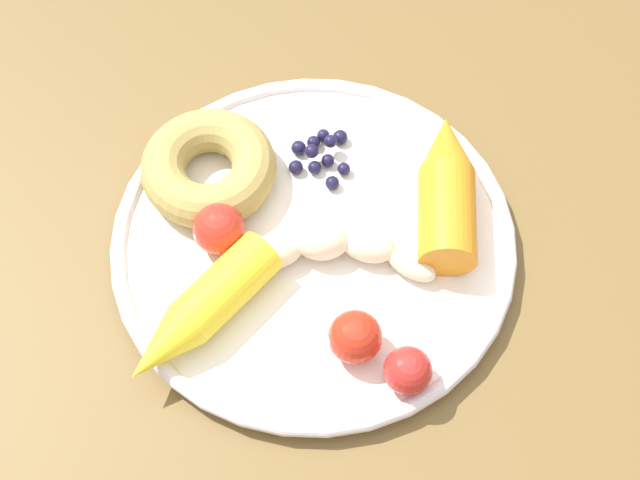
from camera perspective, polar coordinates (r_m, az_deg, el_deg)
The scene contains 10 objects.
dining_table at distance 0.82m, azimuth -1.26°, elevation -2.40°, with size 1.02×0.95×0.77m.
plate at distance 0.72m, azimuth -0.00°, elevation -0.11°, with size 0.31×0.31×0.02m.
banana at distance 0.70m, azimuth 0.61°, elevation -0.70°, with size 0.17×0.06×0.03m.
carrot_orange at distance 0.72m, azimuth 8.04°, elevation 3.18°, with size 0.06×0.13×0.04m.
carrot_yellow at distance 0.67m, azimuth -6.83°, elevation -4.30°, with size 0.12×0.12×0.04m.
donut at distance 0.73m, azimuth -6.36°, elevation 4.38°, with size 0.10×0.10×0.03m, color tan.
blueberry_pile at distance 0.75m, azimuth 0.39°, elevation 5.22°, with size 0.05×0.06×0.02m.
tomato_near at distance 0.66m, azimuth 2.57°, elevation -5.85°, with size 0.04×0.04×0.04m, color red.
tomato_mid at distance 0.70m, azimuth -5.73°, elevation 0.70°, with size 0.04×0.04×0.04m, color red.
tomato_far at distance 0.65m, azimuth 5.75°, elevation -7.82°, with size 0.03×0.03×0.03m, color red.
Camera 1 is at (-0.00, -0.37, 1.41)m, focal length 52.99 mm.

